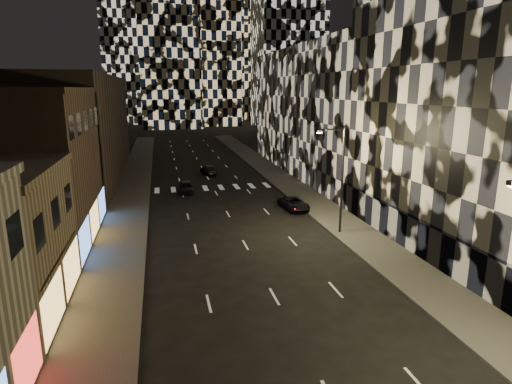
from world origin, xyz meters
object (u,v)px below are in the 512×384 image
car_dark_midlane (186,187)px  car_dark_rightlane (294,203)px  streetlight_far (340,173)px  car_dark_oncoming (209,169)px

car_dark_midlane → car_dark_rightlane: bearing=-42.6°
car_dark_rightlane → car_dark_midlane: bearing=131.7°
streetlight_far → car_dark_oncoming: bearing=105.0°
car_dark_oncoming → car_dark_rightlane: 22.08m
car_dark_oncoming → car_dark_midlane: bearing=63.2°
streetlight_far → car_dark_midlane: 21.97m
car_dark_midlane → streetlight_far: bearing=-56.3°
streetlight_far → car_dark_oncoming: size_ratio=2.00×
streetlight_far → car_dark_rightlane: streetlight_far is taller
streetlight_far → car_dark_midlane: (-11.85, 17.91, -4.63)m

